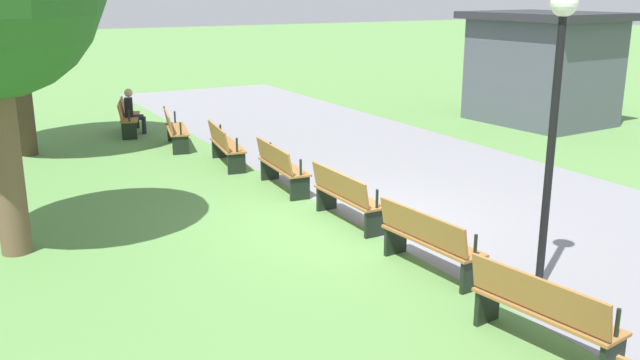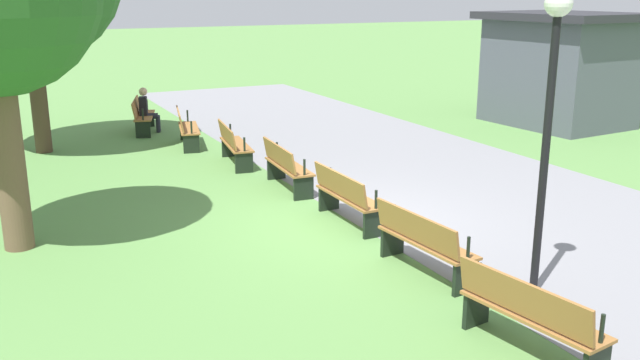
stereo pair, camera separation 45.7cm
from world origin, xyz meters
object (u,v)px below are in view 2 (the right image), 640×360
at_px(bench_2, 233,144).
at_px(bench_4, 347,196).
at_px(bench_0, 142,115).
at_px(person_seated, 147,109).
at_px(bench_1, 186,127).
at_px(bench_3, 286,166).
at_px(kiosk, 559,68).
at_px(bench_5, 423,241).
at_px(bench_6, 529,314).
at_px(lamp_post, 551,87).

bearing_deg(bench_2, bench_4, 12.56).
height_order(bench_0, person_seated, person_seated).
relative_size(bench_1, bench_3, 1.02).
xyz_separation_m(person_seated, kiosk, (3.98, 10.64, 0.94)).
xyz_separation_m(bench_5, person_seated, (-11.27, -1.11, 0.17)).
bearing_deg(bench_1, bench_3, 20.92).
bearing_deg(bench_6, lamp_post, 126.13).
height_order(bench_1, kiosk, kiosk).
relative_size(bench_0, bench_5, 1.02).
bearing_deg(bench_0, bench_6, 20.94).
relative_size(bench_1, bench_6, 1.01).
xyz_separation_m(bench_5, bench_6, (2.28, -0.25, 0.00)).
xyz_separation_m(bench_6, lamp_post, (-1.15, 1.17, 2.15)).
distance_m(lamp_post, kiosk, 12.09).
bearing_deg(bench_0, bench_5, 23.03).
bearing_deg(lamp_post, bench_0, -170.17).
xyz_separation_m(bench_0, bench_1, (2.21, 0.58, 0.00)).
relative_size(bench_3, bench_5, 1.00).
height_order(bench_0, bench_4, same).
height_order(bench_4, lamp_post, lamp_post).
bearing_deg(bench_3, bench_6, 2.10).
bearing_deg(person_seated, bench_5, 22.38).
distance_m(bench_0, bench_6, 13.63).
xyz_separation_m(bench_4, bench_5, (2.29, -0.08, 0.00)).
bearing_deg(kiosk, bench_6, -49.78).
distance_m(bench_5, lamp_post, 2.59).
distance_m(bench_0, bench_4, 9.13).
bearing_deg(lamp_post, person_seated, -170.74).
bearing_deg(bench_5, kiosk, 123.23).
relative_size(bench_2, bench_6, 1.00).
relative_size(bench_6, lamp_post, 0.46).
xyz_separation_m(bench_1, bench_5, (9.10, 0.66, 0.00)).
height_order(bench_6, person_seated, person_seated).
relative_size(bench_3, kiosk, 0.40).
bearing_deg(kiosk, bench_1, -104.22).
bearing_deg(lamp_post, bench_4, -166.32).
bearing_deg(kiosk, bench_4, -66.24).
relative_size(bench_3, bench_6, 0.99).
height_order(bench_6, lamp_post, lamp_post).
xyz_separation_m(bench_3, bench_4, (2.29, 0.08, 0.00)).
relative_size(bench_0, bench_2, 1.01).
relative_size(bench_2, bench_5, 1.01).
height_order(bench_1, bench_5, same).
bearing_deg(bench_2, bench_3, 14.64).
bearing_deg(bench_2, bench_5, 10.47).
bearing_deg(bench_3, lamp_post, 13.31).
bearing_deg(bench_0, kiosk, 86.28).
distance_m(bench_0, lamp_post, 12.82).
xyz_separation_m(bench_1, person_seated, (-2.17, -0.44, 0.17)).
bearing_deg(bench_1, bench_6, 14.66).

